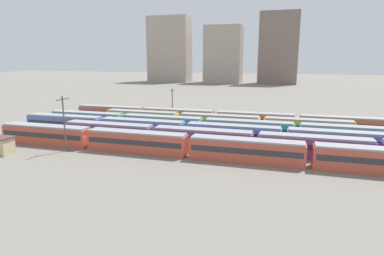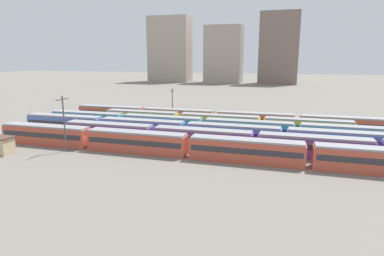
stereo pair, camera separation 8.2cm
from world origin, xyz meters
name	(u,v)px [view 2 (the right image)]	position (x,y,z in m)	size (l,w,h in m)	color
ground_plane	(121,133)	(0.00, 13.00, 0.00)	(600.00, 600.00, 0.00)	slate
train_track_0	(189,146)	(19.82, 0.00, 1.90)	(74.70, 3.06, 3.75)	#BC4C38
train_track_1	(255,143)	(30.24, 5.20, 1.90)	(74.70, 3.06, 3.75)	#6B429E
train_track_2	(284,138)	(34.90, 10.40, 1.90)	(112.50, 3.06, 3.75)	#4C70BC
train_track_3	(204,127)	(18.34, 15.60, 1.90)	(74.70, 3.06, 3.75)	teal
train_track_4	(219,123)	(20.57, 20.80, 1.90)	(55.80, 3.06, 3.75)	yellow
train_track_5	(255,120)	(28.02, 26.00, 1.90)	(93.60, 3.06, 3.75)	#BC4C38
catenary_pole_0	(64,121)	(-1.95, -2.94, 5.46)	(0.24, 3.20, 9.82)	#4C4C51
catenary_pole_1	(172,103)	(6.36, 29.26, 4.81)	(0.24, 3.20, 8.57)	#4C4C51
signal_hut	(2,145)	(-11.24, -7.65, 1.55)	(3.60, 3.00, 3.04)	#C6B284
distant_building_0	(170,50)	(-45.86, 168.88, 22.11)	(28.28, 15.55, 44.22)	#A89989
distant_building_1	(224,55)	(-7.75, 168.88, 18.63)	(24.23, 16.19, 37.26)	#A89989
distant_building_2	(279,48)	(27.64, 168.88, 22.31)	(24.11, 14.46, 44.62)	#7A665B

